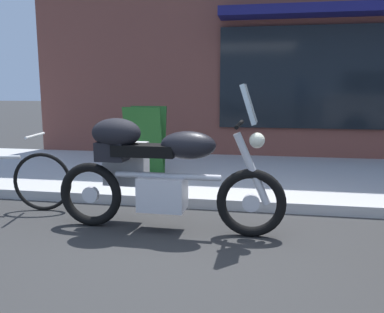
{
  "coord_description": "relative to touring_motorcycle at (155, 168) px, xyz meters",
  "views": [
    {
      "loc": [
        0.48,
        -3.27,
        1.35
      ],
      "look_at": [
        -0.22,
        0.57,
        0.7
      ],
      "focal_mm": 37.83,
      "sensor_mm": 36.0,
      "label": 1
    }
  ],
  "objects": [
    {
      "name": "ground_plane",
      "position": [
        0.54,
        -0.4,
        -0.6
      ],
      "size": [
        80.0,
        80.0,
        0.0
      ],
      "primitive_type": "plane",
      "color": "#2D2D2D"
    },
    {
      "name": "touring_motorcycle",
      "position": [
        0.0,
        0.0,
        0.0
      ],
      "size": [
        2.22,
        0.69,
        1.4
      ],
      "color": "black",
      "rests_on": "ground_plane"
    },
    {
      "name": "sandwich_board_sign",
      "position": [
        -0.69,
        1.99,
        0.01
      ],
      "size": [
        0.55,
        0.42,
        0.98
      ],
      "color": "#1E511E",
      "rests_on": "sidewalk_curb"
    }
  ]
}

